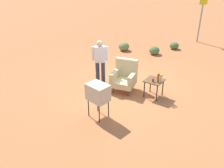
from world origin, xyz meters
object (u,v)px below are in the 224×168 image
Objects in this scene: bottle_tall_amber at (158,78)px; soda_can_red at (153,80)px; road_sign at (201,17)px; flower_vase at (161,77)px; tv_on_stand at (98,93)px; side_table at (154,82)px; soda_can_blue at (158,76)px; armchair at (124,76)px; person_standing at (100,60)px.

soda_can_red is at bearing -161.24° from bottle_tall_amber.
road_sign is 7.00m from flower_vase.
tv_on_stand reaches higher than bottle_tall_amber.
flower_vase is at bearing -82.43° from road_sign.
side_table is 4.83× the size of soda_can_blue.
tv_on_stand is at bearing -90.32° from road_sign.
soda_can_red is at bearing 0.66° from armchair.
tv_on_stand is 8.44× the size of soda_can_red.
road_sign is 6.78m from soda_can_blue.
road_sign reaches higher than tv_on_stand.
armchair is 1.06m from side_table.
road_sign is 7.13m from soda_can_red.
flower_vase is (0.04, 0.10, -0.00)m from bottle_tall_amber.
tv_on_stand is 2.10m from bottle_tall_amber.
person_standing reaches higher than bottle_tall_amber.
armchair is 1.23m from bottle_tall_amber.
tv_on_stand is at bearing -109.55° from soda_can_blue.
armchair reaches higher than tv_on_stand.
soda_can_blue is (-0.15, 0.31, -0.09)m from bottle_tall_amber.
soda_can_blue is 0.29m from flower_vase.
road_sign is 9.21× the size of flower_vase.
armchair is 1.03× the size of tv_on_stand.
road_sign reaches higher than bottle_tall_amber.
bottle_tall_amber is (2.14, 0.19, -0.20)m from person_standing.
armchair is 1.29m from flower_vase.
soda_can_red is 0.26m from flower_vase.
soda_can_blue is at bearing 70.45° from tv_on_stand.
soda_can_blue is at bearing 89.60° from soda_can_red.
tv_on_stand is at bearing -81.09° from armchair.
armchair is 1.86m from tv_on_stand.
soda_can_red is (0.02, -0.13, 0.15)m from side_table.
soda_can_red is (1.99, 0.14, -0.29)m from person_standing.
bottle_tall_amber is at bearing 5.20° from person_standing.
person_standing is (-0.93, -0.13, 0.44)m from armchair.
side_table is at bearing 153.90° from bottle_tall_amber.
person_standing is at bearing -174.80° from bottle_tall_amber.
soda_can_blue is at bearing 19.17° from armchair.
person_standing is 13.44× the size of soda_can_blue.
bottle_tall_amber is at bearing 18.76° from soda_can_red.
person_standing is at bearing -171.93° from armchair.
side_table is 7.02m from road_sign.
soda_can_blue is at bearing 132.26° from flower_vase.
tv_on_stand is 2.33m from soda_can_blue.
armchair is at bearing -179.34° from soda_can_red.
armchair reaches higher than soda_can_blue.
person_standing is 13.44× the size of soda_can_red.
road_sign is (1.27, 7.20, 0.44)m from person_standing.
armchair is 0.43× the size of road_sign.
person_standing is (-1.98, -0.27, 0.43)m from side_table.
soda_can_red is (1.06, 0.01, 0.15)m from armchair.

